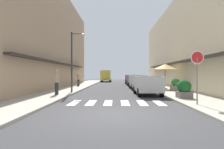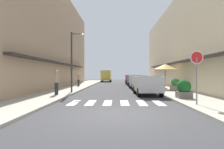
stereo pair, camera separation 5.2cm
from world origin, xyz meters
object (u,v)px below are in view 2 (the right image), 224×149
at_px(street_lamp, 74,55).
at_px(planter_midblock, 175,85).
at_px(parked_car_mid, 139,81).
at_px(round_street_sign, 197,63).
at_px(pedestrian_walking_far, 79,79).
at_px(pedestrian_walking_near, 56,81).
at_px(planter_corner, 184,89).
at_px(cafe_umbrella, 165,67).
at_px(parked_car_distant, 131,78).
at_px(delivery_van, 106,75).
at_px(parked_car_near, 147,83).
at_px(parked_car_far, 134,79).

relative_size(street_lamp, planter_midblock, 4.42).
height_order(parked_car_mid, round_street_sign, round_street_sign).
bearing_deg(planter_midblock, pedestrian_walking_far, 144.37).
xyz_separation_m(street_lamp, pedestrian_walking_near, (-0.84, -2.15, -2.11)).
height_order(pedestrian_walking_near, pedestrian_walking_far, pedestrian_walking_near).
relative_size(parked_car_mid, planter_corner, 3.79).
xyz_separation_m(street_lamp, cafe_umbrella, (8.46, 4.03, -0.84)).
bearing_deg(parked_car_distant, planter_midblock, -79.71).
bearing_deg(pedestrian_walking_near, planter_corner, -8.47).
xyz_separation_m(delivery_van, pedestrian_walking_far, (-2.55, -18.17, -0.45)).
distance_m(cafe_umbrella, pedestrian_walking_far, 10.87).
height_order(delivery_van, planter_corner, delivery_van).
distance_m(parked_car_near, parked_car_distant, 18.84).
height_order(parked_car_distant, cafe_umbrella, cafe_umbrella).
bearing_deg(parked_car_far, parked_car_distant, 90.00).
relative_size(planter_midblock, pedestrian_walking_near, 0.62).
bearing_deg(parked_car_far, parked_car_mid, -90.00).
distance_m(pedestrian_walking_near, pedestrian_walking_far, 10.90).
bearing_deg(delivery_van, planter_midblock, -73.54).
relative_size(parked_car_far, street_lamp, 0.82).
bearing_deg(street_lamp, parked_car_far, 61.33).
bearing_deg(parked_car_far, planter_midblock, -72.36).
distance_m(parked_car_near, parked_car_far, 11.92).
bearing_deg(parked_car_distant, round_street_sign, -86.23).
xyz_separation_m(round_street_sign, cafe_umbrella, (0.96, 10.90, 0.21)).
distance_m(parked_car_near, pedestrian_walking_far, 12.20).
bearing_deg(round_street_sign, street_lamp, 137.48).
height_order(planter_corner, planter_midblock, planter_corner).
distance_m(parked_car_near, parked_car_mid, 5.87).
distance_m(parked_car_near, cafe_umbrella, 5.97).
relative_size(parked_car_far, delivery_van, 0.76).
bearing_deg(parked_car_near, street_lamp, 168.82).
relative_size(parked_car_distant, pedestrian_walking_far, 2.53).
bearing_deg(parked_car_near, parked_car_distant, 90.00).
bearing_deg(pedestrian_walking_far, cafe_umbrella, 38.88).
bearing_deg(delivery_van, pedestrian_walking_near, -94.23).
distance_m(parked_car_distant, pedestrian_walking_far, 11.42).
bearing_deg(parked_car_mid, parked_car_near, -90.00).
bearing_deg(parked_car_mid, delivery_van, 101.62).
bearing_deg(parked_car_mid, round_street_sign, -82.06).
distance_m(street_lamp, planter_midblock, 9.30).
height_order(parked_car_far, pedestrian_walking_far, pedestrian_walking_far).
distance_m(parked_car_far, parked_car_distant, 6.92).
relative_size(parked_car_far, pedestrian_walking_far, 2.56).
bearing_deg(parked_car_far, pedestrian_walking_near, -117.50).
relative_size(pedestrian_walking_near, pedestrian_walking_far, 1.14).
xyz_separation_m(parked_car_near, parked_car_far, (0.00, 11.92, 0.00)).
height_order(parked_car_distant, street_lamp, street_lamp).
xyz_separation_m(parked_car_mid, round_street_sign, (1.62, -11.58, 1.23)).
height_order(parked_car_near, delivery_van, delivery_van).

